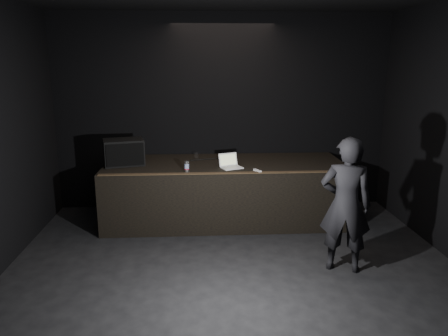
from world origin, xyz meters
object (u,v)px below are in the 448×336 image
person (345,205)px  beer_can (187,167)px  stage_riser (225,191)px  laptop (230,164)px  stage_monitor (124,152)px

person → beer_can: bearing=-17.0°
stage_riser → laptop: size_ratio=9.91×
stage_monitor → beer_can: 1.18m
beer_can → person: person is taller
stage_riser → beer_can: beer_can is taller
laptop → person: 2.12m
laptop → beer_can: 0.74m
beer_can → person: (2.04, -1.36, -0.20)m
stage_riser → beer_can: 1.04m
stage_monitor → laptop: size_ratio=1.79×
stage_riser → person: bearing=-54.1°
stage_monitor → person: size_ratio=0.41×
laptop → person: size_ratio=0.23×
stage_monitor → person: bearing=-46.0°
stage_riser → laptop: 0.65m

